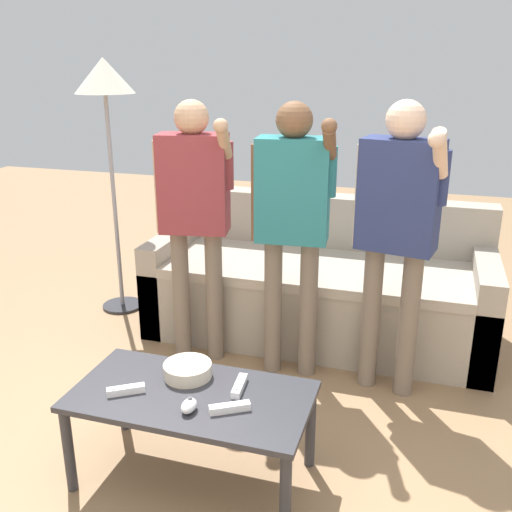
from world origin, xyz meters
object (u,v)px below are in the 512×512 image
at_px(couch, 319,287).
at_px(game_remote_nunchuk, 189,406).
at_px(player_left, 195,203).
at_px(game_remote_wand_far, 230,408).
at_px(snack_bowl, 188,370).
at_px(coffee_table, 192,405).
at_px(game_remote_wand_near, 126,390).
at_px(game_remote_wand_spare, 239,386).
at_px(floor_lamp, 105,92).
at_px(player_right, 398,218).
at_px(player_center, 293,211).

distance_m(couch, game_remote_nunchuk, 1.67).
distance_m(player_left, game_remote_wand_far, 1.31).
distance_m(snack_bowl, player_left, 1.05).
bearing_deg(coffee_table, game_remote_wand_near, -163.32).
distance_m(player_left, game_remote_wand_spare, 1.18).
relative_size(game_remote_wand_near, game_remote_wand_far, 0.94).
height_order(snack_bowl, floor_lamp, floor_lamp).
distance_m(couch, game_remote_wand_spare, 1.46).
xyz_separation_m(player_right, game_remote_wand_far, (-0.52, -1.02, -0.53)).
bearing_deg(snack_bowl, floor_lamp, 129.23).
bearing_deg(floor_lamp, game_remote_wand_near, -59.25).
bearing_deg(player_left, player_right, -1.83).
bearing_deg(couch, coffee_table, -98.42).
bearing_deg(couch, game_remote_nunchuk, -96.42).
xyz_separation_m(snack_bowl, player_left, (-0.31, 0.87, 0.50)).
height_order(snack_bowl, game_remote_wand_far, snack_bowl).
bearing_deg(game_remote_wand_near, player_left, 96.83).
xyz_separation_m(player_center, game_remote_wand_far, (0.02, -1.04, -0.52)).
relative_size(player_right, game_remote_wand_far, 9.74).
relative_size(player_center, game_remote_wand_near, 10.21).
relative_size(coffee_table, game_remote_nunchuk, 11.06).
distance_m(player_center, game_remote_wand_far, 1.17).
bearing_deg(game_remote_wand_spare, game_remote_wand_far, -85.06).
distance_m(floor_lamp, game_remote_wand_far, 2.34).
xyz_separation_m(couch, game_remote_wand_spare, (-0.05, -1.45, 0.12)).
xyz_separation_m(coffee_table, snack_bowl, (-0.07, 0.12, 0.08)).
height_order(coffee_table, game_remote_wand_near, game_remote_wand_near).
distance_m(couch, game_remote_wand_far, 1.62).
bearing_deg(game_remote_nunchuk, floor_lamp, 127.36).
relative_size(player_left, game_remote_wand_near, 10.19).
bearing_deg(couch, game_remote_wand_near, -106.57).
bearing_deg(game_remote_wand_spare, player_center, 90.10).
relative_size(player_center, game_remote_wand_spare, 9.41).
xyz_separation_m(player_left, game_remote_wand_spare, (0.56, -0.90, -0.52)).
relative_size(player_left, player_right, 0.98).
height_order(player_right, game_remote_wand_near, player_right).
xyz_separation_m(floor_lamp, game_remote_wand_spare, (1.36, -1.40, -1.07)).
distance_m(floor_lamp, player_right, 2.04).
relative_size(game_remote_nunchuk, player_center, 0.06).
relative_size(coffee_table, player_right, 0.64).
height_order(game_remote_nunchuk, player_right, player_right).
distance_m(player_right, game_remote_wand_spare, 1.14).
height_order(floor_lamp, game_remote_wand_spare, floor_lamp).
relative_size(coffee_table, game_remote_wand_near, 6.64).
xyz_separation_m(game_remote_wand_far, game_remote_wand_spare, (-0.01, 0.16, 0.00)).
xyz_separation_m(couch, coffee_table, (-0.23, -1.54, 0.06)).
height_order(game_remote_wand_near, game_remote_wand_spare, same).
bearing_deg(game_remote_wand_far, coffee_table, 159.82).
relative_size(couch, floor_lamp, 1.23).
height_order(player_right, game_remote_wand_far, player_right).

